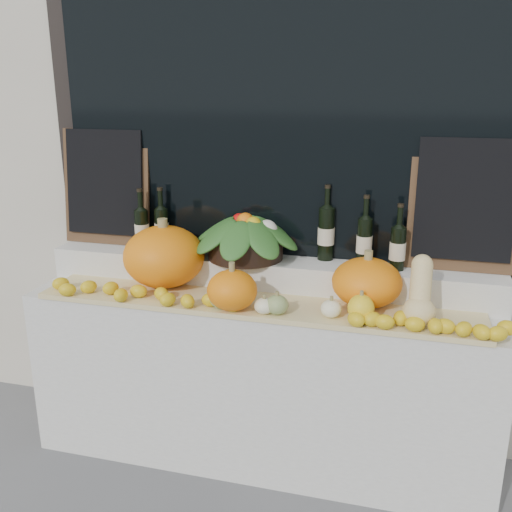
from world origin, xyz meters
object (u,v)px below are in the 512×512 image
produce_bowl (245,235)px  wine_bottle_tall (326,233)px  pumpkin_right (367,282)px  pumpkin_left (164,256)px  butternut_squash (420,295)px

produce_bowl → wine_bottle_tall: (0.40, 0.08, 0.02)m
pumpkin_right → wine_bottle_tall: bearing=133.8°
pumpkin_left → wine_bottle_tall: (0.78, 0.23, 0.12)m
produce_bowl → wine_bottle_tall: bearing=11.5°
pumpkin_right → wine_bottle_tall: wine_bottle_tall is taller
pumpkin_right → produce_bowl: size_ratio=0.56×
pumpkin_right → butternut_squash: 0.27m
produce_bowl → pumpkin_right: bearing=-14.1°
pumpkin_right → butternut_squash: (0.23, -0.14, 0.01)m
pumpkin_right → butternut_squash: bearing=-30.6°
wine_bottle_tall → pumpkin_left: bearing=-163.8°
produce_bowl → wine_bottle_tall: wine_bottle_tall is taller
butternut_squash → produce_bowl: (-0.86, 0.29, 0.13)m
produce_bowl → wine_bottle_tall: 0.40m
butternut_squash → wine_bottle_tall: bearing=140.9°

